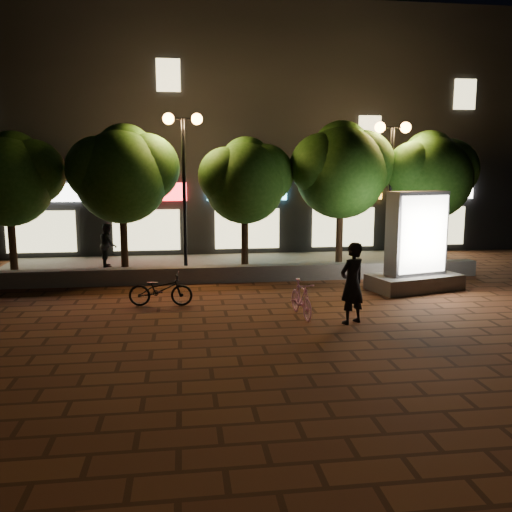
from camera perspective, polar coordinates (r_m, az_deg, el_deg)
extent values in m
plane|color=#59311C|center=(13.24, -0.69, -6.30)|extent=(80.00, 80.00, 0.00)
cube|color=slate|center=(17.06, -2.32, -1.87)|extent=(16.00, 0.45, 0.50)
cube|color=slate|center=(19.54, -3.00, -1.05)|extent=(16.00, 5.00, 0.08)
cube|color=black|center=(25.74, -4.31, 12.55)|extent=(28.00, 8.00, 10.00)
cube|color=white|center=(22.30, -21.95, 6.21)|extent=(3.20, 0.12, 0.70)
cube|color=beige|center=(22.41, -21.71, 2.38)|extent=(2.60, 0.10, 1.60)
cube|color=red|center=(21.67, -11.58, 6.62)|extent=(3.20, 0.12, 0.70)
cube|color=beige|center=(21.79, -11.45, 2.68)|extent=(2.60, 0.10, 1.60)
cube|color=#5CDCFF|center=(21.77, -0.94, 6.82)|extent=(3.20, 0.12, 0.70)
cube|color=beige|center=(21.88, -0.93, 2.90)|extent=(2.60, 0.10, 1.60)
cube|color=#FFA119|center=(22.58, 9.26, 6.80)|extent=(3.20, 0.12, 0.70)
cube|color=beige|center=(22.70, 9.16, 3.01)|extent=(2.60, 0.10, 1.60)
cube|color=white|center=(24.05, 18.48, 6.59)|extent=(3.20, 0.12, 0.70)
cube|color=beige|center=(24.16, 18.30, 3.04)|extent=(2.60, 0.10, 1.60)
cube|color=beige|center=(21.87, -9.23, 18.29)|extent=(0.90, 0.10, 1.20)
cube|color=beige|center=(22.92, 11.88, 12.76)|extent=(0.90, 0.10, 1.20)
cube|color=beige|center=(24.66, 21.14, 15.60)|extent=(0.90, 0.10, 1.20)
cylinder|color=#322113|center=(19.01, -24.27, 1.39)|extent=(0.24, 0.24, 2.25)
sphere|color=#285218|center=(18.87, -24.66, 7.09)|extent=(2.80, 2.80, 2.80)
sphere|color=#285218|center=(18.87, -22.50, 8.15)|extent=(2.10, 2.10, 2.10)
sphere|color=#285218|center=(19.17, -24.22, 9.24)|extent=(1.82, 1.82, 1.82)
cylinder|color=#322113|center=(18.31, -13.73, 1.82)|extent=(0.24, 0.24, 2.34)
sphere|color=#285218|center=(18.16, -13.98, 8.07)|extent=(3.00, 3.00, 3.00)
sphere|color=#285218|center=(18.29, -11.59, 9.10)|extent=(2.25, 2.25, 2.25)
sphere|color=#285218|center=(18.10, -16.21, 8.76)|extent=(2.10, 2.10, 2.10)
sphere|color=#285218|center=(18.50, -13.64, 10.43)|extent=(1.95, 1.95, 1.95)
cylinder|color=#322113|center=(18.33, -1.19, 1.88)|extent=(0.24, 0.24, 2.21)
sphere|color=#285218|center=(18.18, -1.21, 7.66)|extent=(2.70, 2.70, 2.70)
sphere|color=#285218|center=(18.46, 0.82, 8.62)|extent=(2.03, 2.03, 2.02)
sphere|color=#285218|center=(17.96, -3.10, 8.42)|extent=(1.89, 1.89, 1.89)
sphere|color=#285218|center=(18.53, -1.03, 9.78)|extent=(1.76, 1.76, 1.76)
cylinder|color=#322113|center=(18.97, 8.77, 2.37)|extent=(0.24, 0.24, 2.43)
sphere|color=#285218|center=(18.83, 8.93, 8.63)|extent=(3.10, 3.10, 3.10)
sphere|color=#285218|center=(19.25, 11.03, 9.48)|extent=(2.33, 2.33, 2.33)
sphere|color=#285218|center=(18.50, 6.99, 9.43)|extent=(2.17, 2.17, 2.17)
sphere|color=#285218|center=(19.20, 8.98, 10.95)|extent=(2.01, 2.02, 2.02)
cylinder|color=#322113|center=(20.11, 17.56, 2.25)|extent=(0.24, 0.24, 2.29)
sphere|color=#285218|center=(19.98, 17.84, 7.79)|extent=(2.90, 2.90, 2.90)
sphere|color=#285218|center=(20.47, 19.49, 8.57)|extent=(2.18, 2.17, 2.17)
sphere|color=#285218|center=(19.56, 16.32, 8.57)|extent=(2.03, 2.03, 2.03)
sphere|color=#285218|center=(20.33, 17.77, 9.86)|extent=(1.89, 1.88, 1.88)
cylinder|color=black|center=(17.88, -7.55, 6.11)|extent=(0.12, 0.12, 5.00)
cylinder|color=black|center=(17.92, -7.73, 14.12)|extent=(0.90, 0.08, 0.08)
sphere|color=#FFA03F|center=(17.92, -9.21, 14.08)|extent=(0.36, 0.36, 0.36)
sphere|color=#FFA03F|center=(17.92, -6.24, 14.15)|extent=(0.36, 0.36, 0.36)
cylinder|color=black|center=(19.22, 13.92, 5.85)|extent=(0.12, 0.12, 4.80)
cylinder|color=black|center=(19.23, 14.21, 13.00)|extent=(0.90, 0.08, 0.08)
sphere|color=#FFA03F|center=(19.07, 12.93, 13.08)|extent=(0.36, 0.36, 0.36)
sphere|color=#FFA03F|center=(19.40, 15.48, 12.91)|extent=(0.36, 0.36, 0.36)
cube|color=slate|center=(16.65, 16.32, -2.62)|extent=(2.91, 1.97, 0.44)
cube|color=#4C4C51|center=(16.42, 16.55, 2.30)|extent=(1.87, 1.05, 2.44)
cube|color=white|center=(16.17, 17.27, 2.16)|extent=(1.56, 0.46, 2.22)
cube|color=white|center=(16.67, 15.85, 2.43)|extent=(1.56, 0.46, 2.22)
imported|color=#F49FE3|center=(13.09, 4.78, -4.49)|extent=(0.57, 1.53, 0.90)
imported|color=black|center=(12.59, 10.09, -2.83)|extent=(0.82, 0.73, 1.89)
imported|color=black|center=(14.28, -10.02, -3.49)|extent=(1.70, 0.74, 0.87)
imported|color=black|center=(19.81, -15.31, 1.16)|extent=(0.68, 0.83, 1.55)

